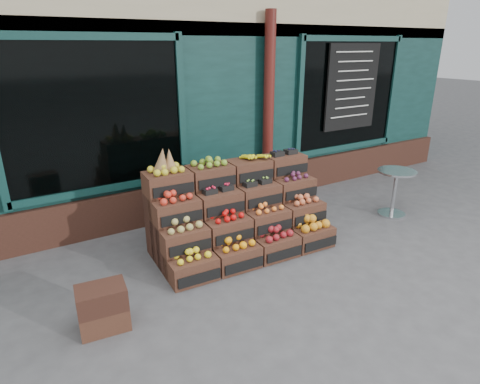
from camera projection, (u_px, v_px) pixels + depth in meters
ground at (282, 268)px, 5.12m from camera, size 60.00×60.00×0.00m
shop_facade at (138, 59)px, 8.37m from camera, size 12.00×6.24×4.80m
crate_display at (238, 216)px, 5.52m from camera, size 2.43×1.28×1.49m
spare_crates at (103, 308)px, 3.96m from camera, size 0.51×0.38×0.47m
bistro_table at (395, 187)px, 6.55m from camera, size 0.61×0.61×0.77m
shopkeeper at (62, 162)px, 6.06m from camera, size 0.81×0.60×2.02m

